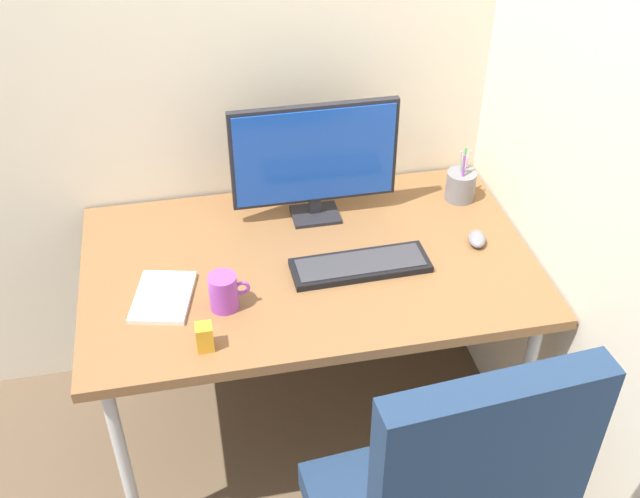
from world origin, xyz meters
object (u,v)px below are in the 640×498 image
object	(u,v)px
mouse	(477,239)
notebook	(163,297)
pen_holder	(461,185)
desk_clamp_accessory	(205,337)
monitor	(315,158)
keyboard	(360,265)
coffee_mug	(224,292)

from	to	relation	value
mouse	notebook	world-z (taller)	mouse
pen_holder	notebook	bearing A→B (deg)	-161.97
mouse	desk_clamp_accessory	distance (m)	0.92
monitor	keyboard	xyz separation A→B (m)	(0.08, -0.30, -0.20)
pen_holder	desk_clamp_accessory	xyz separation A→B (m)	(-0.90, -0.55, -0.01)
mouse	desk_clamp_accessory	bearing A→B (deg)	-145.52
pen_holder	notebook	distance (m)	1.06
monitor	notebook	distance (m)	0.64
mouse	coffee_mug	xyz separation A→B (m)	(-0.80, -0.14, 0.04)
pen_holder	desk_clamp_accessory	size ratio (longest dim) A/B	2.37
monitor	pen_holder	xyz separation A→B (m)	(0.50, -0.00, -0.16)
notebook	mouse	bearing A→B (deg)	17.80
keyboard	desk_clamp_accessory	bearing A→B (deg)	-153.12
monitor	notebook	bearing A→B (deg)	-147.03
keyboard	monitor	bearing A→B (deg)	104.53
coffee_mug	desk_clamp_accessory	xyz separation A→B (m)	(-0.07, -0.15, -0.02)
monitor	desk_clamp_accessory	bearing A→B (deg)	-126.32
pen_holder	coffee_mug	bearing A→B (deg)	-154.70
mouse	pen_holder	size ratio (longest dim) A/B	0.46
desk_clamp_accessory	notebook	bearing A→B (deg)	115.08
keyboard	notebook	bearing A→B (deg)	-177.64
monitor	notebook	size ratio (longest dim) A/B	2.42
keyboard	notebook	size ratio (longest dim) A/B	1.91
notebook	desk_clamp_accessory	size ratio (longest dim) A/B	2.80
mouse	notebook	bearing A→B (deg)	-159.87
notebook	keyboard	bearing A→B (deg)	15.83
pen_holder	keyboard	bearing A→B (deg)	-144.21
desk_clamp_accessory	pen_holder	bearing A→B (deg)	31.24
mouse	notebook	xyz separation A→B (m)	(-0.97, -0.07, -0.01)
notebook	desk_clamp_accessory	bearing A→B (deg)	-51.45
monitor	notebook	world-z (taller)	monitor
monitor	coffee_mug	distance (m)	0.54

